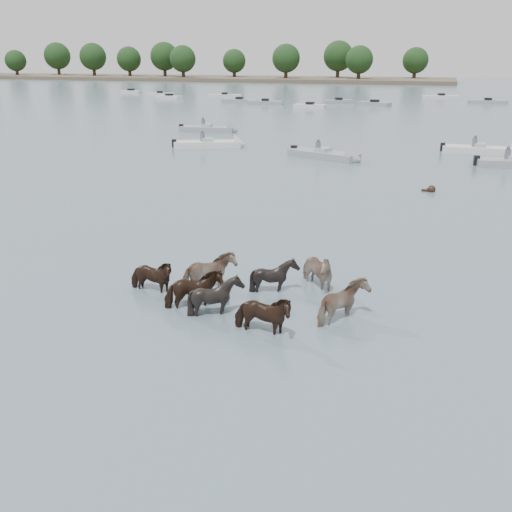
% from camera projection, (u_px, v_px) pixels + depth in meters
% --- Properties ---
extents(ground, '(400.00, 400.00, 0.00)m').
position_uv_depth(ground, '(171.00, 291.00, 16.93)').
color(ground, '#4B5E6D').
rests_on(ground, ground).
extents(shoreline, '(160.00, 30.00, 1.00)m').
position_uv_depth(shoreline, '(181.00, 78.00, 171.49)').
color(shoreline, '#4C4233').
rests_on(shoreline, ground).
extents(pony_herd, '(7.23, 4.65, 1.42)m').
position_uv_depth(pony_herd, '(247.00, 290.00, 15.91)').
color(pony_herd, black).
rests_on(pony_herd, ground).
extents(swimming_pony, '(0.72, 0.44, 0.44)m').
position_uv_depth(swimming_pony, '(430.00, 190.00, 29.31)').
color(swimming_pony, black).
rests_on(swimming_pony, ground).
extents(motorboat_a, '(5.74, 3.65, 1.92)m').
position_uv_depth(motorboat_a, '(217.00, 144.00, 43.66)').
color(motorboat_a, silver).
rests_on(motorboat_a, ground).
extents(motorboat_b, '(5.72, 3.52, 1.92)m').
position_uv_depth(motorboat_b, '(333.00, 156.00, 38.45)').
color(motorboat_b, gray).
rests_on(motorboat_b, ground).
extents(motorboat_c, '(5.80, 1.66, 1.92)m').
position_uv_depth(motorboat_c, '(491.00, 151.00, 40.66)').
color(motorboat_c, silver).
rests_on(motorboat_c, ground).
extents(motorboat_f, '(5.79, 2.28, 1.92)m').
position_uv_depth(motorboat_f, '(215.00, 129.00, 52.54)').
color(motorboat_f, gray).
rests_on(motorboat_f, ground).
extents(distant_flotilla, '(103.70, 27.95, 0.93)m').
position_uv_depth(distant_flotilla, '(399.00, 101.00, 85.01)').
color(distant_flotilla, silver).
rests_on(distant_flotilla, ground).
extents(treeline, '(145.72, 20.40, 11.47)m').
position_uv_depth(treeline, '(166.00, 58.00, 169.02)').
color(treeline, '#382619').
rests_on(treeline, ground).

